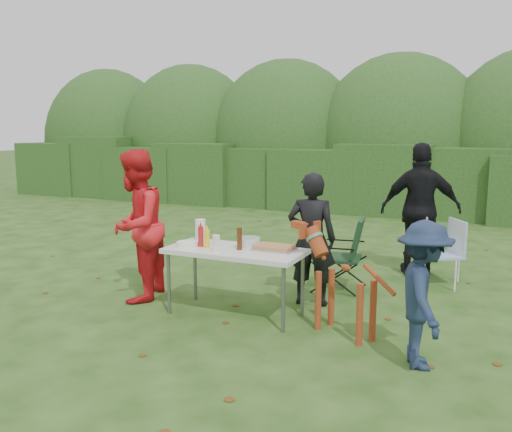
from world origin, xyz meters
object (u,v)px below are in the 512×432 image
at_px(person_black_puffy, 421,209).
at_px(lawn_chair, 440,252).
at_px(paper_towel_roll, 200,231).
at_px(person_cook, 312,239).
at_px(beer_bottle, 239,239).
at_px(camping_chair, 339,253).
at_px(folding_table, 235,254).
at_px(ketchup_bottle, 201,237).
at_px(person_red_jacket, 136,226).
at_px(child, 424,295).
at_px(mustard_bottle, 207,239).
at_px(dog, 345,284).

distance_m(person_black_puffy, lawn_chair, 0.74).
bearing_deg(paper_towel_roll, lawn_chair, 38.96).
bearing_deg(person_cook, beer_bottle, 41.38).
bearing_deg(person_black_puffy, beer_bottle, 44.50).
distance_m(person_black_puffy, camping_chair, 1.52).
height_order(folding_table, ketchup_bottle, ketchup_bottle).
xyz_separation_m(lawn_chair, ketchup_bottle, (-2.31, -2.20, 0.41)).
bearing_deg(folding_table, person_red_jacket, 179.84).
height_order(folding_table, lawn_chair, lawn_chair).
distance_m(child, paper_towel_roll, 2.68).
bearing_deg(camping_chair, person_red_jacket, 25.70).
xyz_separation_m(person_red_jacket, mustard_bottle, (1.01, -0.08, -0.06)).
bearing_deg(beer_bottle, camping_chair, 63.11).
distance_m(person_red_jacket, lawn_chair, 3.90).
bearing_deg(dog, paper_towel_roll, 18.69).
height_order(camping_chair, paper_towel_roll, paper_towel_roll).
xyz_separation_m(person_red_jacket, person_black_puffy, (2.89, 2.59, 0.02)).
bearing_deg(person_red_jacket, beer_bottle, 74.51).
bearing_deg(person_red_jacket, paper_towel_roll, 87.59).
height_order(person_red_jacket, ketchup_bottle, person_red_jacket).
bearing_deg(folding_table, camping_chair, 60.85).
height_order(dog, camping_chair, dog).
distance_m(person_red_jacket, child, 3.41).
bearing_deg(dog, ketchup_bottle, 25.51).
bearing_deg(child, person_cook, 31.41).
xyz_separation_m(dog, beer_bottle, (-1.19, 0.07, 0.34)).
height_order(person_black_puffy, dog, person_black_puffy).
height_order(person_black_puffy, ketchup_bottle, person_black_puffy).
height_order(person_red_jacket, lawn_chair, person_red_jacket).
height_order(person_red_jacket, person_black_puffy, person_black_puffy).
distance_m(camping_chair, ketchup_bottle, 1.89).
xyz_separation_m(person_black_puffy, paper_towel_roll, (-2.11, -2.42, -0.05)).
relative_size(folding_table, person_red_jacket, 0.84).
relative_size(child, lawn_chair, 1.46).
bearing_deg(beer_bottle, lawn_chair, 49.52).
bearing_deg(mustard_bottle, lawn_chair, 45.15).
bearing_deg(person_red_jacket, child, 66.74).
relative_size(folding_table, mustard_bottle, 7.50).
bearing_deg(mustard_bottle, beer_bottle, 9.29).
bearing_deg(mustard_bottle, paper_towel_roll, 132.83).
distance_m(camping_chair, beer_bottle, 1.62).
distance_m(person_cook, person_red_jacket, 2.07).
xyz_separation_m(camping_chair, beer_bottle, (-0.71, -1.41, 0.39)).
relative_size(folding_table, ketchup_bottle, 6.82).
bearing_deg(folding_table, person_cook, 47.53).
relative_size(person_cook, paper_towel_roll, 5.95).
height_order(person_cook, mustard_bottle, person_cook).
bearing_deg(ketchup_bottle, folding_table, 6.50).
xyz_separation_m(person_red_jacket, beer_bottle, (1.37, -0.02, -0.04)).
bearing_deg(person_black_puffy, ketchup_bottle, 37.79).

